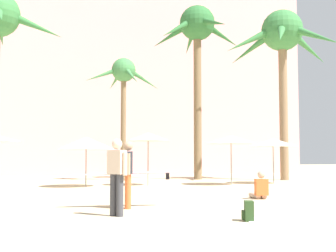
% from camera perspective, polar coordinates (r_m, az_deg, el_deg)
% --- Properties ---
extents(ground, '(120.00, 120.00, 0.00)m').
position_cam_1_polar(ground, '(7.14, 9.37, -14.72)').
color(ground, '#C6B28C').
extents(hotel_pink, '(24.86, 10.43, 15.78)m').
position_cam_1_polar(hotel_pink, '(40.10, -3.11, 5.48)').
color(hotel_pink, pink).
rests_on(hotel_pink, ground).
extents(palm_tree_far_left, '(4.46, 4.44, 6.99)m').
position_cam_1_polar(palm_tree_far_left, '(25.89, -5.67, 5.96)').
color(palm_tree_far_left, brown).
rests_on(palm_tree_far_left, ground).
extents(palm_tree_center, '(5.92, 6.26, 10.49)m').
position_cam_1_polar(palm_tree_center, '(27.74, 3.67, 11.37)').
color(palm_tree_center, brown).
rests_on(palm_tree_center, ground).
extents(palm_tree_right, '(7.26, 6.73, 10.00)m').
position_cam_1_polar(palm_tree_right, '(27.76, 14.28, 10.50)').
color(palm_tree_right, '#896B4C').
rests_on(palm_tree_right, ground).
extents(cafe_umbrella_0, '(2.52, 2.52, 2.23)m').
position_cam_1_polar(cafe_umbrella_0, '(20.51, -10.34, -2.16)').
color(cafe_umbrella_0, gray).
rests_on(cafe_umbrella_0, ground).
extents(cafe_umbrella_2, '(2.05, 2.05, 2.48)m').
position_cam_1_polar(cafe_umbrella_2, '(21.16, -2.53, -1.39)').
color(cafe_umbrella_2, gray).
rests_on(cafe_umbrella_2, ground).
extents(cafe_umbrella_3, '(2.47, 2.47, 2.26)m').
position_cam_1_polar(cafe_umbrella_3, '(23.32, 13.21, -2.05)').
color(cafe_umbrella_3, gray).
rests_on(cafe_umbrella_3, ground).
extents(cafe_umbrella_5, '(2.49, 2.49, 2.35)m').
position_cam_1_polar(cafe_umbrella_5, '(21.83, 8.01, -1.73)').
color(cafe_umbrella_5, gray).
rests_on(cafe_umbrella_5, ground).
extents(beach_towel, '(2.25, 1.77, 0.01)m').
position_cam_1_polar(beach_towel, '(9.83, 16.02, -11.59)').
color(beach_towel, white).
rests_on(beach_towel, ground).
extents(backpack, '(0.32, 0.35, 0.42)m').
position_cam_1_polar(backpack, '(9.71, 10.18, -10.62)').
color(backpack, '#28411E').
rests_on(backpack, ground).
extents(person_far_left, '(2.89, 0.96, 1.74)m').
position_cam_1_polar(person_far_left, '(11.92, -5.21, -5.87)').
color(person_far_left, orange).
rests_on(person_far_left, ground).
extents(person_far_right, '(0.56, 1.00, 0.90)m').
position_cam_1_polar(person_far_right, '(14.81, 11.57, -7.85)').
color(person_far_right, '#D1A889').
rests_on(person_far_right, ground).
extents(person_near_left, '(0.43, 0.55, 1.75)m').
position_cam_1_polar(person_near_left, '(10.32, -6.52, -6.00)').
color(person_near_left, '#3D3D42').
rests_on(person_near_left, ground).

